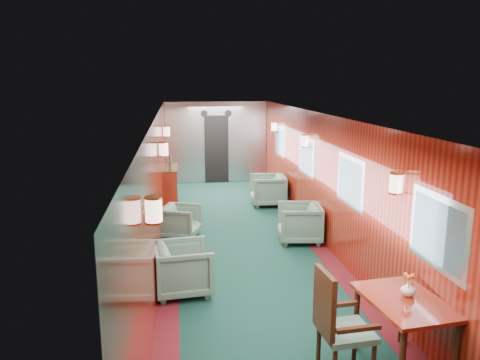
{
  "coord_description": "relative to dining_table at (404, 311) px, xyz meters",
  "views": [
    {
      "loc": [
        -1.17,
        -7.81,
        2.99
      ],
      "look_at": [
        0.0,
        0.74,
        1.15
      ],
      "focal_mm": 35.0,
      "sensor_mm": 36.0,
      "label": 1
    }
  ],
  "objects": [
    {
      "name": "armchair_right_far",
      "position": [
        -0.11,
        6.71,
        -0.29
      ],
      "size": [
        0.86,
        0.84,
        0.75
      ],
      "primitive_type": "imported",
      "rotation": [
        0.0,
        0.0,
        -1.62
      ],
      "color": "#1D443B",
      "rests_on": "ground"
    },
    {
      "name": "bulkhead",
      "position": [
        -1.12,
        9.55,
        0.52
      ],
      "size": [
        2.98,
        0.17,
        2.39
      ],
      "color": "#ADAFB5",
      "rests_on": "ground"
    },
    {
      "name": "armchair_left_far",
      "position": [
        -2.24,
        4.6,
        -0.35
      ],
      "size": [
        0.88,
        0.86,
        0.63
      ],
      "primitive_type": "imported",
      "rotation": [
        0.0,
        0.0,
        1.22
      ],
      "color": "#1D443B",
      "rests_on": "ground"
    },
    {
      "name": "armchair_left_near",
      "position": [
        -2.24,
        2.13,
        -0.29
      ],
      "size": [
        0.89,
        0.87,
        0.73
      ],
      "primitive_type": "imported",
      "rotation": [
        0.0,
        0.0,
        1.68
      ],
      "color": "#1D443B",
      "rests_on": "ground"
    },
    {
      "name": "side_chair",
      "position": [
        -0.75,
        -0.07,
        -0.03
      ],
      "size": [
        0.56,
        0.59,
        1.17
      ],
      "rotation": [
        0.0,
        0.0,
        0.08
      ],
      "color": "#1D443B",
      "rests_on": "ground"
    },
    {
      "name": "credenza",
      "position": [
        -2.46,
        6.74,
        -0.16
      ],
      "size": [
        0.35,
        1.1,
        1.27
      ],
      "color": "maroon",
      "rests_on": "ground"
    },
    {
      "name": "windows_right",
      "position": [
        0.37,
        3.88,
        0.79
      ],
      "size": [
        0.02,
        8.6,
        0.8
      ],
      "color": "silver",
      "rests_on": "ground"
    },
    {
      "name": "dining_table",
      "position": [
        0.0,
        0.0,
        0.0
      ],
      "size": [
        0.84,
        1.12,
        0.79
      ],
      "rotation": [
        0.0,
        0.0,
        0.11
      ],
      "color": "maroon",
      "rests_on": "ground"
    },
    {
      "name": "flower_vase",
      "position": [
        0.07,
        0.07,
        0.2
      ],
      "size": [
        0.18,
        0.18,
        0.16
      ],
      "primitive_type": "imported",
      "rotation": [
        0.0,
        0.0,
        0.22
      ],
      "color": "silver",
      "rests_on": "dining_table"
    },
    {
      "name": "room",
      "position": [
        -1.12,
        3.63,
        0.97
      ],
      "size": [
        12.0,
        12.1,
        2.4
      ],
      "color": "#0D3129",
      "rests_on": "ground"
    },
    {
      "name": "armchair_right_near",
      "position": [
        -0.03,
        4.03,
        -0.3
      ],
      "size": [
        0.89,
        0.87,
        0.72
      ],
      "primitive_type": "imported",
      "rotation": [
        0.0,
        0.0,
        -1.71
      ],
      "color": "#1D443B",
      "rests_on": "ground"
    },
    {
      "name": "wall_sconces",
      "position": [
        -1.12,
        4.2,
        1.13
      ],
      "size": [
        2.97,
        7.97,
        0.25
      ],
      "color": "#F7DDC1",
      "rests_on": "ground"
    }
  ]
}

